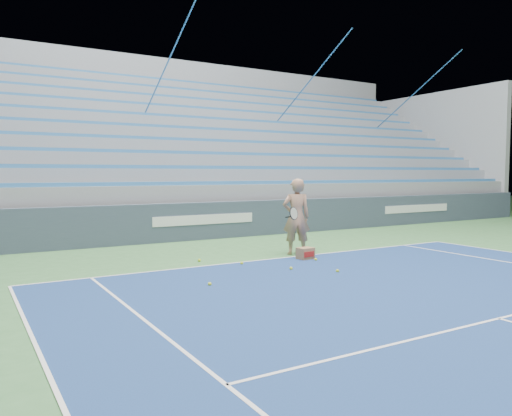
{
  "coord_description": "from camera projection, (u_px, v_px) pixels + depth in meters",
  "views": [
    {
      "loc": [
        -6.16,
        2.42,
        1.96
      ],
      "look_at": [
        -0.24,
        12.38,
        1.15
      ],
      "focal_mm": 35.0,
      "sensor_mm": 36.0,
      "label": 1
    }
  ],
  "objects": [
    {
      "name": "sponsor_barrier",
      "position": [
        203.0,
        221.0,
        14.78
      ],
      "size": [
        30.0,
        0.32,
        1.1
      ],
      "color": "#384456",
      "rests_on": "ground"
    },
    {
      "name": "bleachers",
      "position": [
        141.0,
        163.0,
        19.56
      ],
      "size": [
        31.0,
        9.15,
        7.3
      ],
      "color": "gray",
      "rests_on": "ground"
    },
    {
      "name": "tennis_player",
      "position": [
        296.0,
        217.0,
        11.98
      ],
      "size": [
        1.0,
        0.95,
        1.83
      ],
      "color": "tan",
      "rests_on": "ground"
    },
    {
      "name": "ball_box",
      "position": [
        305.0,
        253.0,
        11.34
      ],
      "size": [
        0.39,
        0.31,
        0.27
      ],
      "color": "#926B46",
      "rests_on": "ground"
    },
    {
      "name": "tennis_ball_0",
      "position": [
        242.0,
        263.0,
        10.68
      ],
      "size": [
        0.07,
        0.07,
        0.07
      ],
      "primitive_type": "sphere",
      "color": "#CDDC2D",
      "rests_on": "ground"
    },
    {
      "name": "tennis_ball_1",
      "position": [
        316.0,
        259.0,
        11.14
      ],
      "size": [
        0.07,
        0.07,
        0.07
      ],
      "primitive_type": "sphere",
      "color": "#CDDC2D",
      "rests_on": "ground"
    },
    {
      "name": "tennis_ball_2",
      "position": [
        210.0,
        284.0,
        8.67
      ],
      "size": [
        0.07,
        0.07,
        0.07
      ],
      "primitive_type": "sphere",
      "color": "#CDDC2D",
      "rests_on": "ground"
    },
    {
      "name": "tennis_ball_3",
      "position": [
        297.0,
        253.0,
        12.11
      ],
      "size": [
        0.07,
        0.07,
        0.07
      ],
      "primitive_type": "sphere",
      "color": "#CDDC2D",
      "rests_on": "ground"
    },
    {
      "name": "tennis_ball_4",
      "position": [
        337.0,
        271.0,
        9.84
      ],
      "size": [
        0.07,
        0.07,
        0.07
      ],
      "primitive_type": "sphere",
      "color": "#CDDC2D",
      "rests_on": "ground"
    },
    {
      "name": "tennis_ball_5",
      "position": [
        199.0,
        260.0,
        11.05
      ],
      "size": [
        0.07,
        0.07,
        0.07
      ],
      "primitive_type": "sphere",
      "color": "#CDDC2D",
      "rests_on": "ground"
    },
    {
      "name": "tennis_ball_6",
      "position": [
        291.0,
        268.0,
        10.09
      ],
      "size": [
        0.07,
        0.07,
        0.07
      ],
      "primitive_type": "sphere",
      "color": "#CDDC2D",
      "rests_on": "ground"
    }
  ]
}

